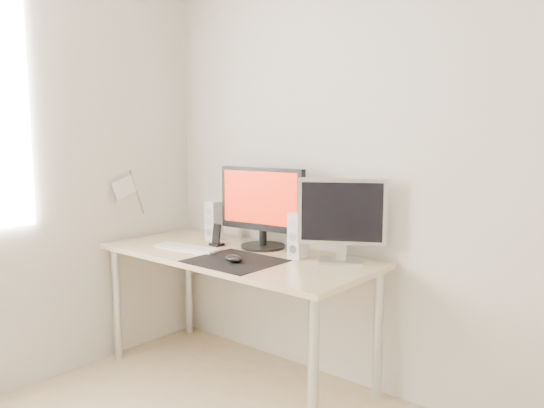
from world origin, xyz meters
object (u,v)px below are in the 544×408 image
Objects in this scene: desk at (236,266)px; main_monitor at (262,205)px; speaker_left at (214,221)px; speaker_right at (298,236)px; mouse at (234,259)px; keyboard at (188,248)px; second_monitor at (342,216)px; phone_dock at (217,239)px.

main_monitor is at bearing 80.16° from desk.
desk is at bearing -25.58° from speaker_left.
speaker_left is 0.69m from speaker_right.
speaker_right is at bearing 57.37° from mouse.
mouse is 0.44m from keyboard.
main_monitor is at bearing 167.66° from speaker_right.
main_monitor reaches higher than second_monitor.
keyboard is (-0.28, -0.11, 0.09)m from desk.
phone_dock is at bearing 164.26° from desk.
speaker_left is at bearing 141.04° from phone_dock.
main_monitor is at bearing 108.58° from mouse.
main_monitor is at bearing 43.80° from keyboard.
speaker_right is at bearing -12.34° from main_monitor.
desk is 3.69× the size of keyboard.
speaker_right is at bearing 18.78° from desk.
keyboard is at bearing -160.72° from second_monitor.
speaker_right is (0.34, 0.12, 0.20)m from desk.
speaker_right reaches higher than mouse.
speaker_right is at bearing -4.13° from speaker_left.
main_monitor is at bearing -179.87° from second_monitor.
speaker_left is (-0.38, -0.02, -0.13)m from main_monitor.
desk is 12.23× the size of phone_dock.
mouse is at bearing -32.81° from phone_dock.
speaker_left reaches higher than phone_dock.
speaker_left is (-0.35, 0.17, 0.20)m from desk.
desk is at bearing -99.84° from main_monitor.
main_monitor is at bearing 26.28° from phone_dock.
phone_dock is at bearing -174.37° from speaker_right.
phone_dock is (-0.79, -0.12, -0.20)m from second_monitor.
speaker_left is at bearing 145.50° from mouse.
second_monitor is 1.79× the size of speaker_right.
desk is 6.58× the size of speaker_left.
speaker_left is at bearing -177.26° from main_monitor.
second_monitor is at bearing 16.80° from speaker_right.
phone_dock is (-0.22, 0.06, 0.12)m from desk.
desk is 0.31m from keyboard.
main_monitor is 1.27× the size of keyboard.
mouse is 0.60m from second_monitor.
second_monitor reaches higher than phone_dock.
speaker_left is 1.00× the size of speaker_right.
mouse is 0.45m from main_monitor.
speaker_left is 0.56× the size of keyboard.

